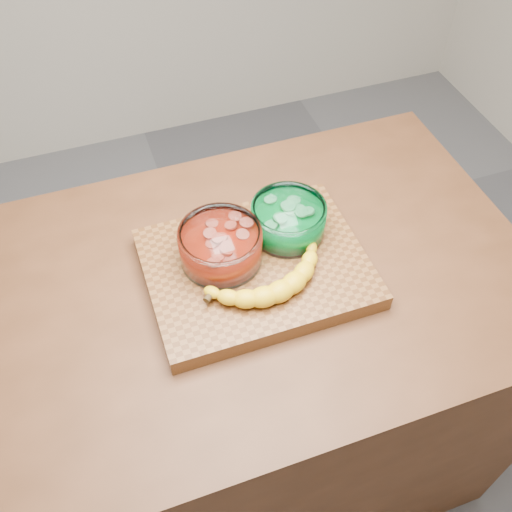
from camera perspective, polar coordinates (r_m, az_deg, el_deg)
name	(u,v)px	position (r m, az deg, el deg)	size (l,w,h in m)	color
ground	(256,442)	(1.99, 0.00, -18.13)	(3.50, 3.50, 0.00)	slate
counter	(256,377)	(1.58, 0.00, -12.00)	(1.20, 0.80, 0.90)	#512D18
cutting_board	(256,268)	(1.19, 0.00, -1.24)	(0.45, 0.35, 0.04)	brown
bowl_red	(221,246)	(1.16, -3.55, 0.99)	(0.17, 0.17, 0.08)	white
bowl_green	(288,220)	(1.21, 3.24, 3.64)	(0.16, 0.16, 0.07)	white
banana	(267,277)	(1.13, 1.11, -2.14)	(0.29, 0.15, 0.04)	yellow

